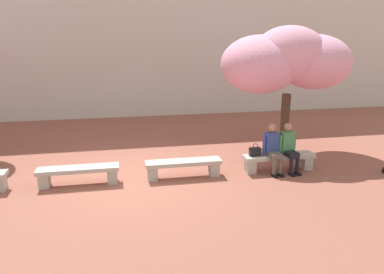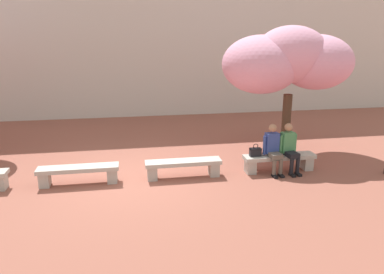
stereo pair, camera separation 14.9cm
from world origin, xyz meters
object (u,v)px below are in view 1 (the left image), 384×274
object	(u,v)px
stone_bench_center	(184,166)
person_seated_right	(289,146)
stone_bench_near_west	(78,173)
handbag	(255,151)
person_seated_left	(273,147)
cherry_tree_main	(285,61)
stone_bench_near_east	(279,160)

from	to	relation	value
stone_bench_center	person_seated_right	size ratio (longest dim) A/B	1.50
stone_bench_near_west	handbag	size ratio (longest dim) A/B	5.70
person_seated_left	cherry_tree_main	world-z (taller)	cherry_tree_main
stone_bench_near_west	person_seated_right	world-z (taller)	person_seated_right
stone_bench_near_west	stone_bench_center	xyz separation A→B (m)	(2.58, 0.00, 0.00)
stone_bench_center	handbag	world-z (taller)	handbag
stone_bench_near_west	stone_bench_center	bearing A→B (deg)	0.00
stone_bench_near_west	cherry_tree_main	world-z (taller)	cherry_tree_main
stone_bench_near_east	handbag	world-z (taller)	handbag
handbag	stone_bench_near_west	bearing A→B (deg)	-179.79
stone_bench_center	person_seated_left	xyz separation A→B (m)	(2.36, -0.05, 0.39)
person_seated_right	stone_bench_center	bearing A→B (deg)	178.92
stone_bench_near_west	stone_bench_center	world-z (taller)	same
cherry_tree_main	stone_bench_near_west	bearing A→B (deg)	-163.59
stone_bench_center	handbag	xyz separation A→B (m)	(1.91, 0.02, 0.27)
stone_bench_near_west	person_seated_right	xyz separation A→B (m)	(5.39, -0.05, 0.39)
stone_bench_near_west	cherry_tree_main	distance (m)	6.68
stone_bench_center	stone_bench_near_east	world-z (taller)	same
stone_bench_near_east	person_seated_right	distance (m)	0.46
handbag	person_seated_right	bearing A→B (deg)	-4.40
stone_bench_near_west	handbag	distance (m)	4.50
stone_bench_near_east	person_seated_left	bearing A→B (deg)	-166.06
handbag	cherry_tree_main	size ratio (longest dim) A/B	0.09
stone_bench_near_east	handbag	distance (m)	0.72
stone_bench_near_west	stone_bench_near_east	world-z (taller)	same
handbag	person_seated_left	bearing A→B (deg)	-8.73
person_seated_left	handbag	distance (m)	0.48
person_seated_right	handbag	size ratio (longest dim) A/B	3.81
stone_bench_near_east	person_seated_left	distance (m)	0.45
stone_bench_center	person_seated_right	bearing A→B (deg)	-1.08
person_seated_left	person_seated_right	distance (m)	0.45
stone_bench_center	person_seated_right	distance (m)	2.84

